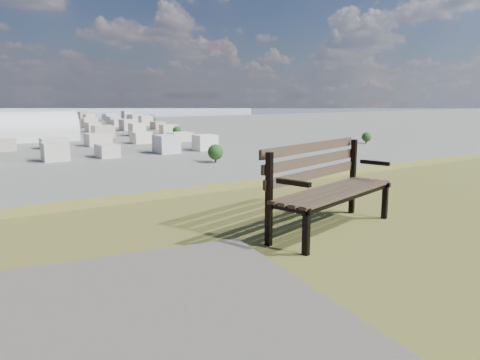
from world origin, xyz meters
TOP-DOWN VIEW (x-y plane):
  - park_bench at (0.09, 1.44)m, footprint 2.02×1.13m
  - gravel_patch at (-2.60, -0.11)m, footprint 3.04×3.97m
  - grass_tufts at (-0.67, -0.67)m, footprint 12.00×7.38m
  - arena at (41.85, 296.64)m, footprint 55.72×26.30m

SIDE VIEW (x-z plane):
  - arena at x=41.85m, z-range -6.07..16.90m
  - gravel_patch at x=-2.60m, z-range 25.00..25.07m
  - grass_tufts at x=-0.67m, z-range 24.98..25.26m
  - park_bench at x=0.09m, z-range 25.07..26.07m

